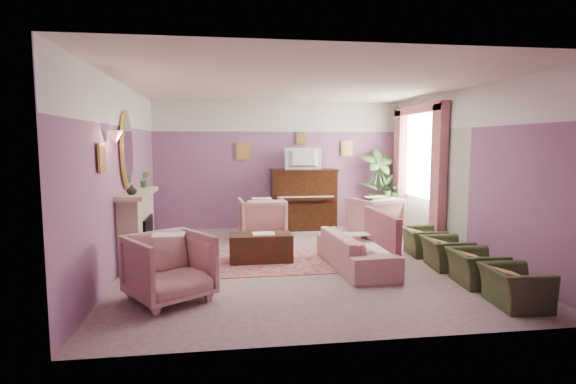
{
  "coord_description": "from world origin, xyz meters",
  "views": [
    {
      "loc": [
        -1.22,
        -7.0,
        1.9
      ],
      "look_at": [
        -0.17,
        0.4,
        1.08
      ],
      "focal_mm": 28.0,
      "sensor_mm": 36.0,
      "label": 1
    }
  ],
  "objects": [
    {
      "name": "floor",
      "position": [
        0.0,
        0.0,
        0.0
      ],
      "size": [
        5.5,
        6.0,
        0.01
      ],
      "primitive_type": "cube",
      "color": "gray",
      "rests_on": "ground"
    },
    {
      "name": "ceiling",
      "position": [
        0.0,
        0.0,
        2.8
      ],
      "size": [
        5.5,
        6.0,
        0.01
      ],
      "primitive_type": "cube",
      "color": "beige",
      "rests_on": "wall_back"
    },
    {
      "name": "wall_back",
      "position": [
        0.0,
        3.0,
        1.4
      ],
      "size": [
        5.5,
        0.02,
        2.8
      ],
      "primitive_type": "cube",
      "color": "#694D7A",
      "rests_on": "floor"
    },
    {
      "name": "wall_front",
      "position": [
        0.0,
        -3.0,
        1.4
      ],
      "size": [
        5.5,
        0.02,
        2.8
      ],
      "primitive_type": "cube",
      "color": "#694D7A",
      "rests_on": "floor"
    },
    {
      "name": "wall_left",
      "position": [
        -2.75,
        0.0,
        1.4
      ],
      "size": [
        0.02,
        6.0,
        2.8
      ],
      "primitive_type": "cube",
      "color": "#694D7A",
      "rests_on": "floor"
    },
    {
      "name": "wall_right",
      "position": [
        2.75,
        0.0,
        1.4
      ],
      "size": [
        0.02,
        6.0,
        2.8
      ],
      "primitive_type": "cube",
      "color": "#694D7A",
      "rests_on": "floor"
    },
    {
      "name": "picture_rail_band",
      "position": [
        0.0,
        2.99,
        2.47
      ],
      "size": [
        5.5,
        0.01,
        0.65
      ],
      "primitive_type": "cube",
      "color": "silver",
      "rests_on": "wall_back"
    },
    {
      "name": "stripe_panel",
      "position": [
        2.73,
        1.3,
        1.07
      ],
      "size": [
        0.01,
        3.0,
        2.15
      ],
      "primitive_type": "cube",
      "color": "#A3AE9E",
      "rests_on": "wall_right"
    },
    {
      "name": "fireplace_surround",
      "position": [
        -2.59,
        0.2,
        0.55
      ],
      "size": [
        0.3,
        1.4,
        1.1
      ],
      "primitive_type": "cube",
      "color": "tan",
      "rests_on": "floor"
    },
    {
      "name": "fireplace_inset",
      "position": [
        -2.49,
        0.2,
        0.4
      ],
      "size": [
        0.18,
        0.72,
        0.68
      ],
      "primitive_type": "cube",
      "color": "black",
      "rests_on": "floor"
    },
    {
      "name": "fire_ember",
      "position": [
        -2.45,
        0.2,
        0.22
      ],
      "size": [
        0.06,
        0.54,
        0.1
      ],
      "primitive_type": "cube",
      "color": "#F5350D",
      "rests_on": "floor"
    },
    {
      "name": "mantel_shelf",
      "position": [
        -2.56,
        0.2,
        1.12
      ],
      "size": [
        0.4,
        1.55,
        0.07
      ],
      "primitive_type": "cube",
      "color": "tan",
      "rests_on": "fireplace_surround"
    },
    {
      "name": "hearth",
      "position": [
        -2.39,
        0.2,
        0.01
      ],
      "size": [
        0.55,
        1.5,
        0.02
      ],
      "primitive_type": "cube",
      "color": "tan",
      "rests_on": "floor"
    },
    {
      "name": "mirror_frame",
      "position": [
        -2.7,
        0.2,
        1.8
      ],
      "size": [
        0.04,
        0.72,
        1.2
      ],
      "primitive_type": "ellipsoid",
      "color": "#DCB752",
      "rests_on": "wall_left"
    },
    {
      "name": "mirror_glass",
      "position": [
        -2.67,
        0.2,
        1.8
      ],
      "size": [
        0.01,
        0.6,
        1.06
      ],
      "primitive_type": "ellipsoid",
      "color": "white",
      "rests_on": "wall_left"
    },
    {
      "name": "sconce_shade",
      "position": [
        -2.62,
        -0.85,
        1.98
      ],
      "size": [
        0.2,
        0.2,
        0.16
      ],
      "primitive_type": "cone",
      "color": "tan",
      "rests_on": "wall_left"
    },
    {
      "name": "piano",
      "position": [
        0.5,
        2.68,
        0.65
      ],
      "size": [
        1.4,
        0.6,
        1.3
      ],
      "primitive_type": "cube",
      "color": "black",
      "rests_on": "floor"
    },
    {
      "name": "piano_keyshelf",
      "position": [
        0.5,
        2.33,
        0.72
      ],
      "size": [
        1.3,
        0.12,
        0.06
      ],
      "primitive_type": "cube",
      "color": "black",
      "rests_on": "piano"
    },
    {
      "name": "piano_keys",
      "position": [
        0.5,
        2.33,
        0.76
      ],
      "size": [
        1.2,
        0.08,
        0.02
      ],
      "primitive_type": "cube",
      "color": "silver",
      "rests_on": "piano"
    },
    {
      "name": "piano_top",
      "position": [
        0.5,
        2.68,
        1.31
      ],
      "size": [
        1.45,
        0.65,
        0.04
      ],
      "primitive_type": "cube",
      "color": "black",
      "rests_on": "piano"
    },
    {
      "name": "television",
      "position": [
        0.5,
        2.63,
        1.6
      ],
      "size": [
        0.8,
        0.12,
        0.48
      ],
      "primitive_type": "imported",
      "color": "black",
      "rests_on": "piano"
    },
    {
      "name": "print_back_left",
      "position": [
        -0.8,
        2.96,
        1.72
      ],
      "size": [
        0.3,
        0.03,
        0.38
      ],
      "primitive_type": "cube",
      "color": "#DCB752",
      "rests_on": "wall_back"
    },
    {
      "name": "print_back_right",
      "position": [
        1.55,
        2.96,
        1.78
      ],
      "size": [
        0.26,
        0.03,
        0.34
      ],
      "primitive_type": "cube",
      "color": "#DCB752",
      "rests_on": "wall_back"
    },
    {
      "name": "print_back_mid",
      "position": [
        0.5,
        2.96,
        2.0
      ],
      "size": [
        0.22,
        0.03,
        0.26
      ],
      "primitive_type": "cube",
      "color": "#DCB752",
      "rests_on": "wall_back"
    },
    {
      "name": "print_left_wall",
      "position": [
        -2.71,
        -1.2,
        1.72
      ],
      "size": [
        0.03,
        0.28,
        0.36
      ],
      "primitive_type": "cube",
      "color": "#DCB752",
      "rests_on": "wall_left"
    },
    {
      "name": "window_blind",
      "position": [
        2.7,
        1.55,
        1.7
      ],
      "size": [
        0.03,
        1.4,
        1.8
      ],
      "primitive_type": "cube",
      "color": "silver",
      "rests_on": "wall_right"
    },
    {
      "name": "curtain_left",
      "position": [
        2.62,
        0.63,
        1.3
      ],
      "size": [
        0.16,
        0.34,
        2.6
      ],
      "primitive_type": "cube",
      "color": "#98505C",
      "rests_on": "floor"
    },
    {
      "name": "curtain_right",
      "position": [
        2.62,
        2.47,
        1.3
      ],
      "size": [
        0.16,
        0.34,
        2.6
      ],
      "primitive_type": "cube",
      "color": "#98505C",
      "rests_on": "floor"
    },
    {
      "name": "pelmet",
      "position": [
        2.62,
        1.55,
        2.56
      ],
      "size": [
        0.16,
        2.2,
        0.16
      ],
      "primitive_type": "cube",
      "color": "#98505C",
      "rests_on": "wall_right"
    },
    {
      "name": "mantel_plant",
      "position": [
        -2.55,
        0.75,
        1.29
      ],
      "size": [
        0.16,
        0.16,
        0.28
      ],
      "primitive_type": "imported",
      "color": "#3E7837",
      "rests_on": "mantel_shelf"
    },
    {
      "name": "mantel_vase",
      "position": [
        -2.55,
        -0.3,
        1.23
      ],
      "size": [
        0.16,
        0.16,
        0.16
      ],
      "primitive_type": "imported",
      "color": "silver",
      "rests_on": "mantel_shelf"
    },
    {
      "name": "area_rug",
      "position": [
        -0.47,
        0.1,
        0.01
      ],
      "size": [
        2.51,
        1.81,
        0.01
      ],
      "primitive_type": "cube",
      "rotation": [
        0.0,
        0.0,
        0.0
      ],
      "color": "#985554",
      "rests_on": "floor"
    },
    {
      "name": "coffee_table",
      "position": [
        -0.66,
        0.07,
        0.23
      ],
      "size": [
        1.0,
        0.5,
        0.45
      ],
      "primitive_type": "cube",
      "rotation": [
        0.0,
        0.0,
        -0.0
      ],
      "color": "#311B0F",
      "rests_on": "floor"
    },
    {
      "name": "table_paper",
      "position": [
        -0.61,
        0.07,
        0.46
      ],
      "size": [
        0.35,
        0.28,
        0.01
      ],
      "primitive_type": "cube",
      "color": "white",
      "rests_on": "coffee_table"
    },
    {
      "name": "sofa",
      "position": [
        0.75,
        -0.52,
        0.37
      ],
      "size": [
        0.61,
        1.84,
        0.74
      ],
      "primitive_type": "imported",
      "color": "tan",
      "rests_on": "floor"
    },
    {
      "name": "sofa_throw",
      "position": [
        1.15,
        -0.52,
        0.6
      ],
      "size": [
        0.09,
        1.39,
        0.51
      ],
      "primitive_type": "cube",
      "color": "#98505C",
      "rests_on": "sofa"
    },
    {
      "name": "floral_armchair_left",
      "position": [
        -0.49,
        1.8,
        0.45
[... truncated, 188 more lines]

